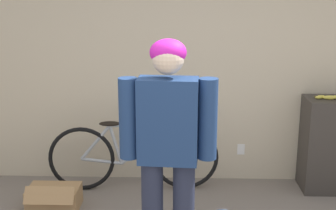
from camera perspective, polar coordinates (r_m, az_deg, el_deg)
wall_back at (r=5.00m, az=2.98°, el=5.06°), size 8.00×0.07×2.60m
person at (r=3.44m, az=0.00°, el=-4.24°), size 0.72×0.26×1.76m
bicycle at (r=4.94m, az=-4.22°, el=-6.25°), size 1.79×0.46×0.77m
banana at (r=5.00m, az=19.03°, el=0.90°), size 0.31×0.09×0.04m
cardboard_box at (r=4.77m, az=-13.72°, el=-10.89°), size 0.50×0.38×0.27m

